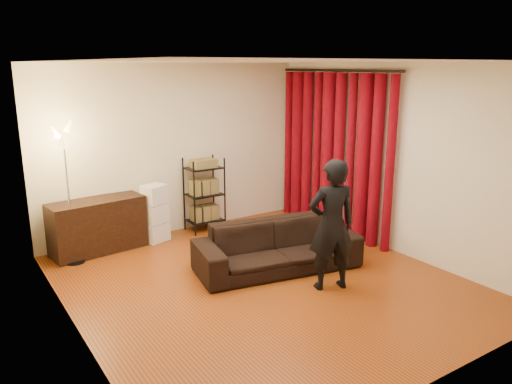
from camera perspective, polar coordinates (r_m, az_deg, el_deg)
floor at (r=6.40m, az=0.74°, el=-10.28°), size 5.00×5.00×0.00m
ceiling at (r=5.82m, az=0.83°, el=14.69°), size 5.00×5.00×0.00m
wall_back at (r=8.11m, az=-9.20°, el=4.83°), size 5.00×0.00×5.00m
wall_front at (r=4.21m, az=20.31°, el=-4.77°), size 5.00×0.00×5.00m
wall_left at (r=5.09m, az=-20.69°, el=-1.57°), size 0.00×5.00×5.00m
wall_right at (r=7.44m, az=15.32°, el=3.65°), size 0.00×5.00×5.00m
curtain_rod at (r=8.04m, az=9.27°, el=13.55°), size 0.04×2.65×0.04m
curtain at (r=8.14m, az=8.80°, el=4.34°), size 0.22×2.65×2.55m
sofa at (r=6.68m, az=2.45°, el=-6.25°), size 2.29×1.24×0.63m
person at (r=6.04m, az=8.64°, el=-3.75°), size 0.68×0.55×1.61m
media_cabinet at (r=7.63m, az=-17.64°, el=-3.70°), size 1.39×0.66×0.78m
storage_boxes at (r=7.83m, az=-11.44°, el=-2.38°), size 0.44×0.40×0.90m
wire_shelf at (r=8.20m, az=-5.93°, el=-0.28°), size 0.60×0.46×1.21m
floor_lamp at (r=7.16m, az=-20.64°, el=-0.45°), size 0.35×0.35×1.90m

